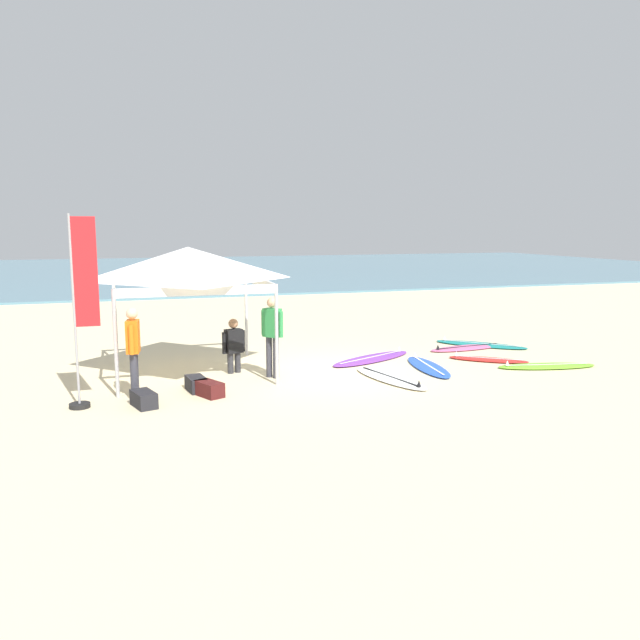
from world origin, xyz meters
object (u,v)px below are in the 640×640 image
object	(u,v)px
surfboard_blue	(428,367)
gear_bag_on_sand	(209,389)
gear_bag_by_pole	(196,384)
surfboard_red	(488,359)
person_orange	(133,347)
surfboard_purple	(372,358)
surfboard_pink	(467,348)
gear_bag_near_tent	(144,399)
surfboard_teal	(480,344)
person_black	(234,343)
surfboard_lime	(546,366)
banner_flag	(82,320)
person_green	(272,332)
surfboard_white	(390,378)
canopy_tent	(188,264)

from	to	relation	value
surfboard_blue	gear_bag_on_sand	bearing A→B (deg)	-170.80
surfboard_blue	gear_bag_by_pole	distance (m)	5.24
surfboard_red	person_orange	world-z (taller)	person_orange
surfboard_purple	gear_bag_on_sand	size ratio (longest dim) A/B	4.33
surfboard_pink	gear_bag_near_tent	world-z (taller)	gear_bag_near_tent
surfboard_teal	person_black	distance (m)	6.98
surfboard_pink	surfboard_lime	distance (m)	2.53
surfboard_teal	person_orange	bearing A→B (deg)	-164.15
banner_flag	surfboard_lime	bearing A→B (deg)	0.58
surfboard_purple	person_green	bearing A→B (deg)	-159.99
surfboard_white	surfboard_pink	bearing A→B (deg)	36.33
person_orange	gear_bag_near_tent	xyz separation A→B (m)	(0.13, -0.58, -0.85)
surfboard_purple	surfboard_teal	distance (m)	3.56
canopy_tent	gear_bag_on_sand	distance (m)	3.00
surfboard_red	gear_bag_on_sand	bearing A→B (deg)	-171.02
surfboard_white	person_green	xyz separation A→B (m)	(-2.29, 0.97, 0.95)
surfboard_white	surfboard_teal	distance (m)	4.72
person_black	canopy_tent	bearing A→B (deg)	164.64
gear_bag_by_pole	surfboard_purple	bearing A→B (deg)	19.90
person_green	banner_flag	distance (m)	3.88
surfboard_purple	surfboard_lime	bearing A→B (deg)	-29.91
person_black	gear_bag_on_sand	world-z (taller)	person_black
surfboard_teal	surfboard_red	bearing A→B (deg)	-117.23
surfboard_purple	gear_bag_on_sand	xyz separation A→B (m)	(-4.18, -2.04, 0.10)
surfboard_red	person_orange	size ratio (longest dim) A/B	1.04
surfboard_pink	person_orange	distance (m)	8.77
surfboard_pink	surfboard_red	bearing A→B (deg)	-101.94
surfboard_red	surfboard_teal	bearing A→B (deg)	62.77
canopy_tent	person_orange	bearing A→B (deg)	-125.16
canopy_tent	surfboard_pink	distance (m)	7.58
surfboard_lime	gear_bag_by_pole	xyz separation A→B (m)	(-7.83, 0.41, 0.10)
surfboard_teal	gear_bag_by_pole	distance (m)	8.19
surfboard_lime	person_black	world-z (taller)	person_black
surfboard_pink	surfboard_blue	bearing A→B (deg)	-140.10
gear_bag_on_sand	person_green	bearing A→B (deg)	35.39
surfboard_red	surfboard_white	bearing A→B (deg)	-161.91
surfboard_teal	gear_bag_near_tent	bearing A→B (deg)	-160.52
canopy_tent	surfboard_red	distance (m)	7.33
person_black	surfboard_red	bearing A→B (deg)	-6.35
gear_bag_by_pole	person_black	bearing A→B (deg)	52.65
person_black	gear_bag_by_pole	size ratio (longest dim) A/B	2.00
surfboard_blue	surfboard_lime	distance (m)	2.71
surfboard_red	surfboard_blue	bearing A→B (deg)	-171.64
surfboard_purple	surfboard_lime	xyz separation A→B (m)	(3.46, -1.99, 0.00)
surfboard_lime	person_green	bearing A→B (deg)	170.67
surfboard_blue	surfboard_purple	world-z (taller)	same
surfboard_lime	gear_bag_on_sand	xyz separation A→B (m)	(-7.64, -0.05, 0.10)
surfboard_blue	surfboard_white	xyz separation A→B (m)	(-1.26, -0.72, -0.00)
surfboard_pink	person_orange	xyz separation A→B (m)	(-8.42, -2.28, 0.95)
person_black	person_green	bearing A→B (deg)	-44.03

